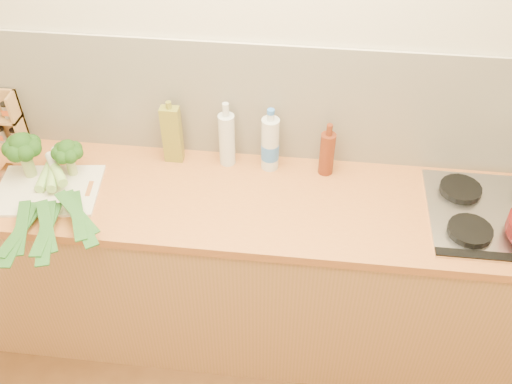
# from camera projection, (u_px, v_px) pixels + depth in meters

# --- Properties ---
(room_shell) EXTENTS (3.50, 3.50, 3.50)m
(room_shell) POSITION_uv_depth(u_px,v_px,m) (256.00, 103.00, 2.39)
(room_shell) COLOR beige
(room_shell) RESTS_ON ground
(counter) EXTENTS (3.20, 0.62, 0.90)m
(counter) POSITION_uv_depth(u_px,v_px,m) (249.00, 268.00, 2.65)
(counter) COLOR #B67C4C
(counter) RESTS_ON ground
(gas_hob) EXTENTS (0.58, 0.50, 0.04)m
(gas_hob) POSITION_uv_depth(u_px,v_px,m) (503.00, 215.00, 2.25)
(gas_hob) COLOR silver
(gas_hob) RESTS_ON counter
(chopping_board) EXTENTS (0.46, 0.36, 0.01)m
(chopping_board) POSITION_uv_depth(u_px,v_px,m) (48.00, 190.00, 2.37)
(chopping_board) COLOR white
(chopping_board) RESTS_ON counter
(broccoli_left) EXTENTS (0.16, 0.16, 0.21)m
(broccoli_left) POSITION_uv_depth(u_px,v_px,m) (22.00, 148.00, 2.34)
(broccoli_left) COLOR #9CAF66
(broccoli_left) RESTS_ON chopping_board
(broccoli_right) EXTENTS (0.13, 0.13, 0.17)m
(broccoli_right) POSITION_uv_depth(u_px,v_px,m) (67.00, 152.00, 2.37)
(broccoli_right) COLOR #9CAF66
(broccoli_right) RESTS_ON chopping_board
(leek_front) EXTENTS (0.13, 0.71, 0.04)m
(leek_front) POSITION_uv_depth(u_px,v_px,m) (40.00, 187.00, 2.34)
(leek_front) COLOR white
(leek_front) RESTS_ON chopping_board
(leek_mid) EXTENTS (0.25, 0.66, 0.04)m
(leek_mid) POSITION_uv_depth(u_px,v_px,m) (51.00, 189.00, 2.31)
(leek_mid) COLOR white
(leek_mid) RESTS_ON chopping_board
(leek_back) EXTENTS (0.40, 0.52, 0.04)m
(leek_back) POSITION_uv_depth(u_px,v_px,m) (65.00, 187.00, 2.29)
(leek_back) COLOR white
(leek_back) RESTS_ON chopping_board
(oil_tin) EXTENTS (0.08, 0.05, 0.30)m
(oil_tin) POSITION_uv_depth(u_px,v_px,m) (172.00, 134.00, 2.45)
(oil_tin) COLOR olive
(oil_tin) RESTS_ON counter
(glass_bottle) EXTENTS (0.07, 0.07, 0.31)m
(glass_bottle) POSITION_uv_depth(u_px,v_px,m) (227.00, 139.00, 2.44)
(glass_bottle) COLOR silver
(glass_bottle) RESTS_ON counter
(amber_bottle) EXTENTS (0.06, 0.06, 0.25)m
(amber_bottle) POSITION_uv_depth(u_px,v_px,m) (327.00, 153.00, 2.40)
(amber_bottle) COLOR #5E2511
(amber_bottle) RESTS_ON counter
(water_bottle) EXTENTS (0.08, 0.08, 0.28)m
(water_bottle) POSITION_uv_depth(u_px,v_px,m) (270.00, 145.00, 2.42)
(water_bottle) COLOR silver
(water_bottle) RESTS_ON counter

